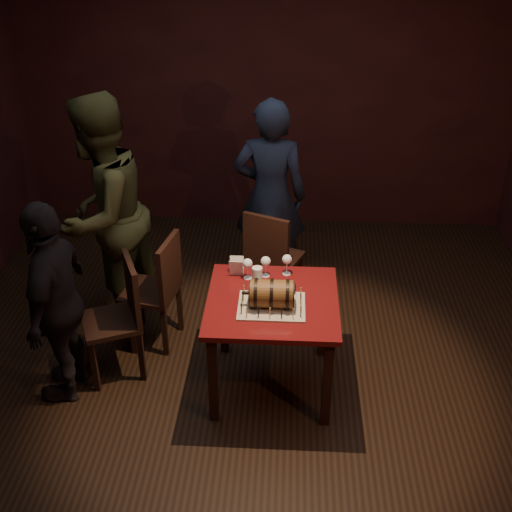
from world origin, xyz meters
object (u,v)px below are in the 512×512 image
at_px(wine_glass_mid, 266,262).
at_px(person_back, 270,197).
at_px(pint_of_ale, 257,277).
at_px(chair_left_front, 121,312).
at_px(person_left_rear, 102,215).
at_px(person_left_front, 57,302).
at_px(wine_glass_left, 248,264).
at_px(pub_table, 272,313).
at_px(chair_left_rear, 159,286).
at_px(chair_back, 271,255).
at_px(wine_glass_right, 287,260).
at_px(barrel_cake, 272,294).

distance_m(wine_glass_mid, person_back, 1.11).
distance_m(pint_of_ale, chair_left_front, 1.04).
bearing_deg(person_left_rear, person_left_front, 15.34).
bearing_deg(wine_glass_left, pub_table, -54.50).
bearing_deg(chair_left_rear, person_left_front, -133.53).
bearing_deg(chair_back, chair_left_front, -140.32).
relative_size(chair_back, person_left_rear, 0.48).
distance_m(pub_table, wine_glass_left, 0.40).
xyz_separation_m(wine_glass_left, pint_of_ale, (0.07, -0.10, -0.05)).
relative_size(wine_glass_mid, chair_back, 0.17).
height_order(wine_glass_right, chair_left_front, chair_left_front).
relative_size(wine_glass_left, chair_left_rear, 0.17).
distance_m(chair_left_rear, chair_left_front, 0.42).
relative_size(barrel_cake, person_back, 0.20).
xyz_separation_m(pint_of_ale, chair_left_rear, (-0.78, 0.32, -0.30)).
height_order(wine_glass_right, person_left_front, person_left_front).
bearing_deg(pint_of_ale, barrel_cake, -66.74).
bearing_deg(barrel_cake, wine_glass_left, 117.61).
distance_m(chair_back, person_back, 0.54).
distance_m(pint_of_ale, chair_back, 0.89).
bearing_deg(pint_of_ale, chair_left_rear, 157.95).
xyz_separation_m(chair_left_rear, person_back, (0.82, 0.93, 0.35)).
bearing_deg(chair_back, wine_glass_right, -78.40).
bearing_deg(chair_back, person_left_front, -141.86).
bearing_deg(chair_back, pub_table, -87.47).
bearing_deg(wine_glass_mid, barrel_cake, -81.76).
height_order(wine_glass_left, person_left_front, person_left_front).
distance_m(wine_glass_mid, chair_back, 0.78).
bearing_deg(wine_glass_left, chair_back, 78.83).
height_order(pint_of_ale, person_back, person_back).
distance_m(pub_table, wine_glass_right, 0.42).
height_order(pub_table, chair_left_rear, chair_left_rear).
height_order(chair_left_rear, person_left_rear, person_left_rear).
distance_m(person_back, person_left_rear, 1.44).
bearing_deg(barrel_cake, chair_left_front, 169.39).
bearing_deg(pub_table, person_left_front, -175.44).
height_order(wine_glass_mid, chair_left_rear, chair_left_rear).
relative_size(chair_back, chair_left_rear, 1.00).
distance_m(barrel_cake, person_left_rear, 1.63).
bearing_deg(wine_glass_right, chair_left_rear, 171.65).
xyz_separation_m(wine_glass_mid, chair_left_rear, (-0.83, 0.18, -0.34)).
bearing_deg(person_left_rear, chair_back, 119.36).
xyz_separation_m(chair_back, chair_left_front, (-1.06, -0.88, 0.00)).
bearing_deg(wine_glass_left, person_left_front, -163.34).
relative_size(pub_table, chair_back, 0.97).
bearing_deg(wine_glass_mid, pub_table, -78.60).
xyz_separation_m(pint_of_ale, person_left_front, (-1.35, -0.28, -0.07)).
distance_m(chair_left_front, person_left_rear, 0.86).
relative_size(barrel_cake, wine_glass_right, 2.18).
xyz_separation_m(person_left_rear, person_left_front, (-0.09, -0.92, -0.21)).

